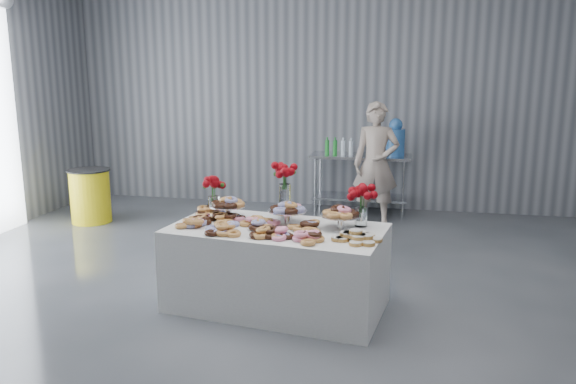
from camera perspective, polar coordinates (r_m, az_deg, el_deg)
name	(u,v)px	position (r m, az deg, el deg)	size (l,w,h in m)	color
ground	(238,322)	(4.98, -5.14, -13.06)	(9.00, 9.00, 0.00)	#393C41
room_walls	(201,4)	(4.70, -8.87, 18.38)	(8.04, 9.04, 4.02)	slate
display_table	(277,267)	(5.14, -1.14, -7.66)	(1.90, 1.00, 0.75)	white
prep_table	(360,173)	(8.56, 7.36, 1.92)	(1.50, 0.60, 0.90)	silver
donut_mounds	(275,224)	(4.97, -1.30, -3.29)	(1.80, 0.80, 0.09)	gold
cake_stand_left	(228,204)	(5.34, -6.11, -1.22)	(0.36, 0.36, 0.17)	silver
cake_stand_mid	(288,209)	(5.11, -0.04, -1.75)	(0.36, 0.36, 0.17)	silver
cake_stand_right	(341,214)	(4.97, 5.39, -2.21)	(0.36, 0.36, 0.17)	silver
danish_pile	(355,234)	(4.67, 6.83, -4.27)	(0.48, 0.48, 0.11)	silver
bouquet_left	(214,184)	(5.48, -7.57, 0.76)	(0.26, 0.26, 0.42)	white
bouquet_right	(362,194)	(5.04, 7.50, -0.22)	(0.26, 0.26, 0.42)	white
bouquet_center	(285,179)	(5.28, -0.33, 1.35)	(0.26, 0.26, 0.57)	silver
water_jug	(395,139)	(8.46, 10.85, 5.31)	(0.28, 0.28, 0.55)	#3D80D1
drink_bottles	(339,146)	(8.43, 5.20, 4.67)	(0.54, 0.08, 0.27)	#268C33
person	(376,164)	(7.91, 8.92, 2.83)	(0.63, 0.41, 1.73)	#CC8C93
trash_barrel	(90,196)	(8.50, -19.44, -0.36)	(0.60, 0.60, 0.77)	yellow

